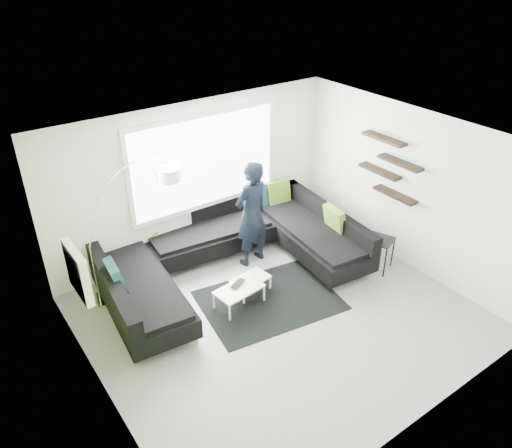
% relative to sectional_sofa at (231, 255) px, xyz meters
% --- Properties ---
extents(ground, '(5.50, 5.50, 0.00)m').
position_rel_sectional_sofa_xyz_m(ground, '(0.02, -1.36, -0.41)').
color(ground, gray).
rests_on(ground, ground).
extents(room_shell, '(5.54, 5.04, 2.82)m').
position_rel_sectional_sofa_xyz_m(room_shell, '(0.06, -1.15, 1.40)').
color(room_shell, white).
rests_on(room_shell, ground).
extents(sectional_sofa, '(4.57, 3.10, 0.93)m').
position_rel_sectional_sofa_xyz_m(sectional_sofa, '(0.00, 0.00, 0.00)').
color(sectional_sofa, black).
rests_on(sectional_sofa, ground).
extents(rug, '(2.37, 1.88, 0.01)m').
position_rel_sectional_sofa_xyz_m(rug, '(0.11, -0.96, -0.41)').
color(rug, black).
rests_on(rug, ground).
extents(coffee_table, '(1.04, 0.68, 0.32)m').
position_rel_sectional_sofa_xyz_m(coffee_table, '(-0.17, -0.68, -0.25)').
color(coffee_table, white).
rests_on(coffee_table, ground).
extents(arc_lamp, '(2.12, 1.32, 2.10)m').
position_rel_sectional_sofa_xyz_m(arc_lamp, '(-2.12, 0.62, 0.64)').
color(arc_lamp, silver).
rests_on(arc_lamp, ground).
extents(side_table, '(0.56, 0.56, 0.59)m').
position_rel_sectional_sofa_xyz_m(side_table, '(2.21, -1.34, -0.11)').
color(side_table, black).
rests_on(side_table, ground).
extents(person, '(0.85, 0.69, 1.94)m').
position_rel_sectional_sofa_xyz_m(person, '(0.54, 0.14, 0.56)').
color(person, black).
rests_on(person, ground).
extents(laptop, '(0.46, 0.44, 0.02)m').
position_rel_sectional_sofa_xyz_m(laptop, '(-0.28, -0.70, -0.08)').
color(laptop, black).
rests_on(laptop, coffee_table).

